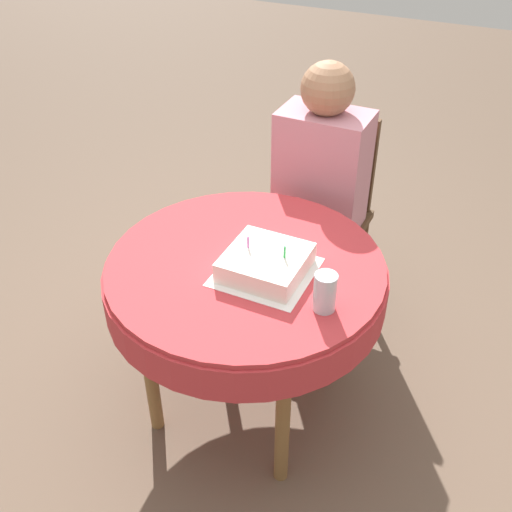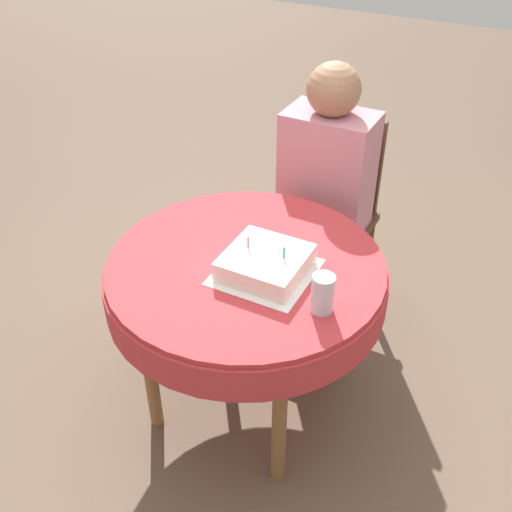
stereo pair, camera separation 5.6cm
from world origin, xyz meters
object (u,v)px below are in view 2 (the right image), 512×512
Objects in this scene: person at (325,174)px; birthday_cake at (265,263)px; chair at (330,209)px; drinking_glass at (323,294)px.

person is 0.70m from birthday_cake.
drinking_glass is (0.31, -0.88, 0.27)m from chair.
person is (-0.00, -0.09, 0.22)m from chair.
person is at bearing 111.26° from drinking_glass.
chair is at bearing 90.00° from person.
birthday_cake is 0.25m from drinking_glass.
person reaches higher than chair.
person is 9.19× the size of drinking_glass.
chair is 0.97m from drinking_glass.
person is at bearing -90.00° from chair.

